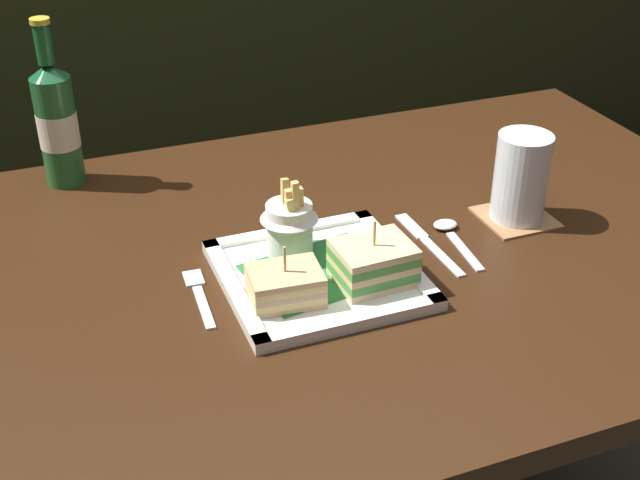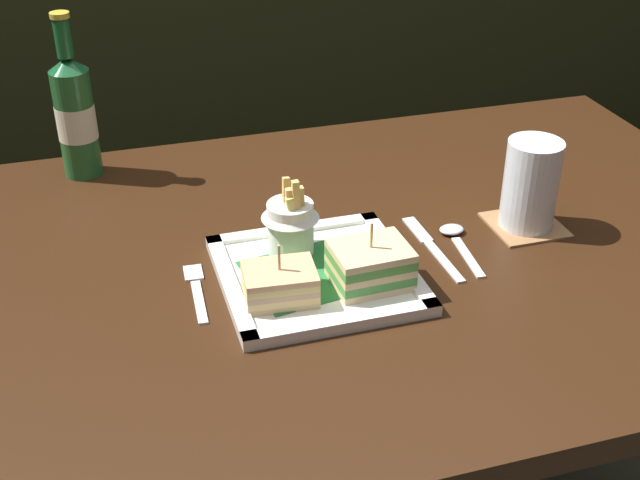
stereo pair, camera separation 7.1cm
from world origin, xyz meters
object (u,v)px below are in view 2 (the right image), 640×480
at_px(fork, 197,290).
at_px(spoon, 456,237).
at_px(sandwich_half_left, 280,284).
at_px(beer_bottle, 75,115).
at_px(square_plate, 316,275).
at_px(sandwich_half_right, 370,265).
at_px(knife, 430,245).
at_px(dining_table, 323,336).
at_px(fries_cup, 290,219).
at_px(water_glass, 530,190).

xyz_separation_m(fork, spoon, (0.37, 0.02, 0.00)).
distance_m(sandwich_half_left, fork, 0.11).
bearing_deg(beer_bottle, spoon, -36.98).
distance_m(square_plate, beer_bottle, 0.50).
bearing_deg(fork, sandwich_half_right, -15.60).
relative_size(fork, knife, 0.73).
height_order(square_plate, knife, square_plate).
relative_size(sandwich_half_right, knife, 0.55).
distance_m(dining_table, square_plate, 0.16).
distance_m(sandwich_half_right, spoon, 0.18).
xyz_separation_m(fries_cup, spoon, (0.23, -0.02, -0.06)).
bearing_deg(sandwich_half_left, sandwich_half_right, -0.00).
height_order(beer_bottle, water_glass, beer_bottle).
bearing_deg(sandwich_half_left, fork, 147.95).
bearing_deg(spoon, beer_bottle, 143.02).
bearing_deg(sandwich_half_right, spoon, 27.33).
distance_m(dining_table, fork, 0.23).
xyz_separation_m(dining_table, knife, (0.15, -0.02, 0.14)).
distance_m(sandwich_half_right, fries_cup, 0.13).
bearing_deg(sandwich_half_left, beer_bottle, 115.38).
height_order(fries_cup, knife, fries_cup).
bearing_deg(sandwich_half_left, dining_table, 49.14).
xyz_separation_m(sandwich_half_left, water_glass, (0.38, 0.09, 0.03)).
distance_m(water_glass, knife, 0.16).
relative_size(square_plate, spoon, 1.84).
relative_size(dining_table, knife, 7.53).
bearing_deg(knife, fries_cup, 172.74).
xyz_separation_m(sandwich_half_right, beer_bottle, (-0.33, 0.45, 0.06)).
relative_size(square_plate, sandwich_half_left, 2.62).
xyz_separation_m(sandwich_half_left, sandwich_half_right, (0.12, -0.00, 0.01)).
distance_m(fries_cup, fork, 0.15).
distance_m(sandwich_half_left, fries_cup, 0.11).
bearing_deg(water_glass, sandwich_half_left, -167.18).
xyz_separation_m(water_glass, knife, (-0.15, -0.01, -0.06)).
bearing_deg(knife, sandwich_half_left, -162.08).
bearing_deg(fries_cup, spoon, -4.62).
relative_size(sandwich_half_left, sandwich_half_right, 0.95).
bearing_deg(beer_bottle, fork, -73.11).
xyz_separation_m(dining_table, sandwich_half_right, (0.03, -0.10, 0.18)).
xyz_separation_m(square_plate, fork, (-0.15, 0.02, -0.01)).
distance_m(square_plate, sandwich_half_right, 0.08).
bearing_deg(knife, sandwich_half_right, -147.02).
distance_m(dining_table, sandwich_half_right, 0.21).
distance_m(beer_bottle, water_glass, 0.70).
height_order(sandwich_half_left, knife, sandwich_half_left).
bearing_deg(water_glass, fork, -176.57).
relative_size(fries_cup, beer_bottle, 0.43).
xyz_separation_m(knife, spoon, (0.04, 0.01, 0.00)).
xyz_separation_m(sandwich_half_right, spoon, (0.16, 0.08, -0.03)).
bearing_deg(beer_bottle, knife, -39.85).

